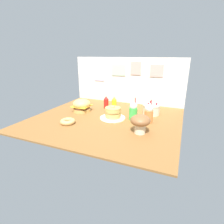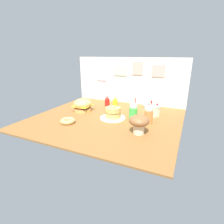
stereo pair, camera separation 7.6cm
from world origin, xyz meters
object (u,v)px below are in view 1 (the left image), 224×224
object	(u,v)px
layer_cake	(151,109)
cream_soda_cup	(133,111)
burger	(82,105)
pancake_stack	(113,114)
mustard_bottle	(114,103)
mushroom_stool	(140,122)
ketchup_bottle	(106,102)
orange_float_cup	(149,114)
donut_pink_glaze	(68,121)

from	to	relation	value
layer_cake	cream_soda_cup	xyz separation A→B (m)	(-0.19, -0.31, 0.04)
burger	pancake_stack	xyz separation A→B (m)	(0.58, -0.11, -0.02)
mustard_bottle	cream_soda_cup	size ratio (longest dim) A/B	0.67
burger	mushroom_stool	xyz separation A→B (m)	(1.05, -0.44, 0.04)
burger	pancake_stack	distance (m)	0.59
ketchup_bottle	orange_float_cup	bearing A→B (deg)	-25.78
ketchup_bottle	mustard_bottle	bearing A→B (deg)	0.93
pancake_stack	orange_float_cup	bearing A→B (deg)	4.94
pancake_stack	orange_float_cup	xyz separation A→B (m)	(0.49, 0.04, 0.05)
donut_pink_glaze	mushroom_stool	bearing A→B (deg)	4.78
layer_cake	ketchup_bottle	bearing A→B (deg)	177.40
donut_pink_glaze	mustard_bottle	bearing A→B (deg)	69.05
pancake_stack	orange_float_cup	size ratio (longest dim) A/B	1.13
layer_cake	orange_float_cup	xyz separation A→B (m)	(0.03, -0.35, 0.04)
burger	mustard_bottle	distance (m)	0.53
donut_pink_glaze	burger	bearing A→B (deg)	101.77
burger	pancake_stack	bearing A→B (deg)	-11.21
ketchup_bottle	donut_pink_glaze	world-z (taller)	ketchup_bottle
layer_cake	ketchup_bottle	size ratio (longest dim) A/B	1.25
ketchup_bottle	orange_float_cup	distance (m)	0.87
pancake_stack	layer_cake	bearing A→B (deg)	40.12
pancake_stack	mustard_bottle	world-z (taller)	mustard_bottle
pancake_stack	layer_cake	xyz separation A→B (m)	(0.46, 0.39, 0.01)
ketchup_bottle	cream_soda_cup	xyz separation A→B (m)	(0.57, -0.35, 0.03)
ketchup_bottle	layer_cake	bearing A→B (deg)	-2.60
burger	cream_soda_cup	world-z (taller)	cream_soda_cup
pancake_stack	ketchup_bottle	distance (m)	0.52
cream_soda_cup	mushroom_stool	distance (m)	0.45
donut_pink_glaze	mushroom_stool	size ratio (longest dim) A/B	0.85
burger	mustard_bottle	size ratio (longest dim) A/B	1.33
mustard_bottle	donut_pink_glaze	xyz separation A→B (m)	(-0.32, -0.83, -0.07)
layer_cake	mushroom_stool	xyz separation A→B (m)	(0.01, -0.71, 0.06)
ketchup_bottle	donut_pink_glaze	bearing A→B (deg)	-101.91
mustard_bottle	cream_soda_cup	distance (m)	0.55
orange_float_cup	mushroom_stool	size ratio (longest dim) A/B	1.36
ketchup_bottle	mushroom_stool	xyz separation A→B (m)	(0.76, -0.75, 0.04)
burger	orange_float_cup	size ratio (longest dim) A/B	0.88
burger	cream_soda_cup	bearing A→B (deg)	-2.59
burger	layer_cake	bearing A→B (deg)	14.80
pancake_stack	mustard_bottle	bearing A→B (deg)	109.59
cream_soda_cup	pancake_stack	bearing A→B (deg)	-164.46
orange_float_cup	mustard_bottle	bearing A→B (deg)	149.30
mustard_bottle	orange_float_cup	size ratio (longest dim) A/B	0.67
ketchup_bottle	mushroom_stool	size ratio (longest dim) A/B	0.91
mustard_bottle	orange_float_cup	xyz separation A→B (m)	(0.64, -0.38, 0.03)
orange_float_cup	donut_pink_glaze	xyz separation A→B (m)	(-0.96, -0.45, -0.09)
cream_soda_cup	orange_float_cup	size ratio (longest dim) A/B	1.00
mushroom_stool	mustard_bottle	bearing A→B (deg)	129.64
pancake_stack	ketchup_bottle	size ratio (longest dim) A/B	1.70
pancake_stack	burger	bearing A→B (deg)	168.79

